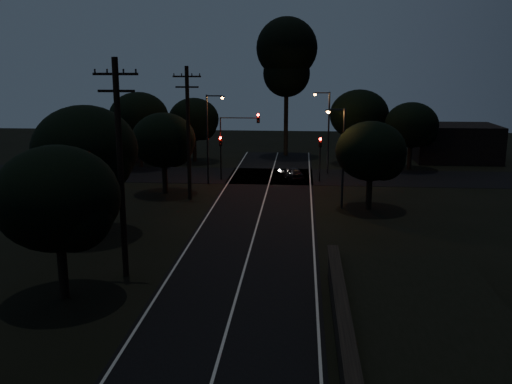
{
  "coord_description": "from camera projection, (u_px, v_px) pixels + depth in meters",
  "views": [
    {
      "loc": [
        2.95,
        -12.09,
        10.71
      ],
      "look_at": [
        0.0,
        24.0,
        2.5
      ],
      "focal_mm": 40.0,
      "sensor_mm": 36.0,
      "label": 1
    }
  ],
  "objects": [
    {
      "name": "utility_pole_mid",
      "position": [
        120.0,
        166.0,
        28.14
      ],
      "size": [
        2.2,
        0.3,
        11.0
      ],
      "color": "black",
      "rests_on": "ground"
    },
    {
      "name": "tree_far_e",
      "position": [
        413.0,
        126.0,
        57.82
      ],
      "size": [
        5.41,
        5.41,
        6.87
      ],
      "color": "black",
      "rests_on": "ground"
    },
    {
      "name": "streetlight_b",
      "position": [
        327.0,
        127.0,
        55.68
      ],
      "size": [
        1.66,
        0.26,
        8.0
      ],
      "color": "black",
      "rests_on": "ground"
    },
    {
      "name": "tree_left_b",
      "position": [
        61.0,
        202.0,
        25.5
      ],
      "size": [
        5.65,
        5.65,
        7.18
      ],
      "color": "black",
      "rests_on": "ground"
    },
    {
      "name": "tree_right_a",
      "position": [
        373.0,
        153.0,
        41.82
      ],
      "size": [
        5.19,
        5.19,
        6.59
      ],
      "color": "black",
      "rests_on": "ground"
    },
    {
      "name": "tree_left_c",
      "position": [
        88.0,
        152.0,
        35.25
      ],
      "size": [
        6.51,
        6.51,
        8.22
      ],
      "color": "black",
      "rests_on": "ground"
    },
    {
      "name": "tree_left_d",
      "position": [
        165.0,
        142.0,
        46.99
      ],
      "size": [
        5.32,
        5.32,
        6.75
      ],
      "color": "black",
      "rests_on": "ground"
    },
    {
      "name": "streetlight_a",
      "position": [
        209.0,
        133.0,
        50.69
      ],
      "size": [
        1.66,
        0.26,
        8.0
      ],
      "color": "black",
      "rests_on": "ground"
    },
    {
      "name": "tree_far_nw",
      "position": [
        195.0,
        121.0,
        62.54
      ],
      "size": [
        5.54,
        5.54,
        7.01
      ],
      "color": "black",
      "rests_on": "ground"
    },
    {
      "name": "signal_right",
      "position": [
        320.0,
        151.0,
        52.23
      ],
      "size": [
        0.28,
        0.35,
        4.1
      ],
      "color": "black",
      "rests_on": "ground"
    },
    {
      "name": "utility_pole_far",
      "position": [
        188.0,
        131.0,
        44.72
      ],
      "size": [
        2.2,
        0.3,
        10.5
      ],
      "color": "black",
      "rests_on": "ground"
    },
    {
      "name": "streetlight_c",
      "position": [
        341.0,
        151.0,
        42.09
      ],
      "size": [
        1.46,
        0.26,
        7.5
      ],
      "color": "black",
      "rests_on": "ground"
    },
    {
      "name": "tall_pine",
      "position": [
        287.0,
        56.0,
        65.2
      ],
      "size": [
        6.99,
        6.99,
        15.89
      ],
      "color": "black",
      "rests_on": "ground"
    },
    {
      "name": "tree_far_ne",
      "position": [
        361.0,
        116.0,
        60.96
      ],
      "size": [
        6.31,
        6.31,
        7.98
      ],
      "color": "black",
      "rests_on": "ground"
    },
    {
      "name": "road_surface",
      "position": [
        263.0,
        203.0,
        44.6
      ],
      "size": [
        60.0,
        70.0,
        0.03
      ],
      "color": "black",
      "rests_on": "ground"
    },
    {
      "name": "car",
      "position": [
        292.0,
        173.0,
        53.62
      ],
      "size": [
        2.63,
        3.7,
        1.17
      ],
      "primitive_type": "imported",
      "rotation": [
        0.0,
        0.0,
        3.55
      ],
      "color": "black",
      "rests_on": "ground"
    },
    {
      "name": "signal_mast",
      "position": [
        239.0,
        134.0,
        52.5
      ],
      "size": [
        3.7,
        0.35,
        6.25
      ],
      "color": "black",
      "rests_on": "ground"
    },
    {
      "name": "tree_far_w",
      "position": [
        141.0,
        119.0,
        58.92
      ],
      "size": [
        6.13,
        6.13,
        7.82
      ],
      "color": "black",
      "rests_on": "ground"
    },
    {
      "name": "building_left",
      "position": [
        104.0,
        138.0,
        66.0
      ],
      "size": [
        10.0,
        8.0,
        4.4
      ],
      "primitive_type": "cube",
      "color": "black",
      "rests_on": "ground"
    },
    {
      "name": "building_right",
      "position": [
        455.0,
        143.0,
        63.84
      ],
      "size": [
        9.0,
        7.0,
        4.0
      ],
      "primitive_type": "cube",
      "color": "black",
      "rests_on": "ground"
    },
    {
      "name": "signal_left",
      "position": [
        221.0,
        150.0,
        52.96
      ],
      "size": [
        0.28,
        0.35,
        4.1
      ],
      "color": "black",
      "rests_on": "ground"
    }
  ]
}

